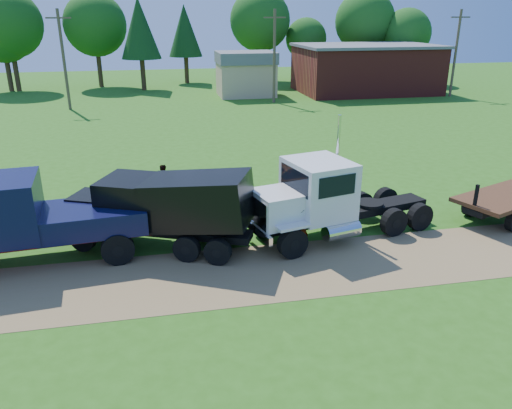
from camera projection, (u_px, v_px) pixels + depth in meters
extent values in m
plane|color=#275A13|center=(336.00, 264.00, 18.25)|extent=(140.00, 140.00, 0.00)
cube|color=olive|center=(336.00, 264.00, 18.25)|extent=(120.00, 4.20, 0.01)
cube|color=black|center=(344.00, 214.00, 20.65)|extent=(7.92, 2.84, 0.32)
cylinder|color=black|center=(293.00, 243.00, 18.57)|extent=(1.21, 0.63, 1.16)
cylinder|color=black|center=(293.00, 243.00, 18.57)|extent=(0.49, 0.47, 0.41)
cylinder|color=black|center=(266.00, 222.00, 20.48)|extent=(1.21, 0.63, 1.16)
cylinder|color=black|center=(266.00, 222.00, 20.48)|extent=(0.49, 0.47, 0.41)
cylinder|color=black|center=(394.00, 222.00, 20.46)|extent=(1.21, 0.63, 1.16)
cylinder|color=black|center=(394.00, 222.00, 20.46)|extent=(0.49, 0.47, 0.41)
cylinder|color=black|center=(361.00, 204.00, 22.36)|extent=(1.21, 0.63, 1.16)
cylinder|color=black|center=(361.00, 204.00, 22.36)|extent=(0.49, 0.47, 0.41)
cylinder|color=black|center=(420.00, 217.00, 21.00)|extent=(1.21, 0.63, 1.16)
cylinder|color=black|center=(420.00, 217.00, 21.00)|extent=(0.49, 0.47, 0.41)
cylinder|color=black|center=(385.00, 200.00, 22.91)|extent=(1.21, 0.63, 1.16)
cylinder|color=black|center=(385.00, 200.00, 22.91)|extent=(0.49, 0.47, 0.41)
cube|color=silver|center=(280.00, 207.00, 19.17)|extent=(2.27, 2.19, 1.27)
cube|color=silver|center=(258.00, 212.00, 18.81)|extent=(0.45, 1.56, 1.05)
cube|color=silver|center=(257.00, 230.00, 19.06)|extent=(0.73, 2.39, 0.32)
cube|color=silver|center=(318.00, 188.00, 19.65)|extent=(2.75, 2.98, 2.21)
cube|color=black|center=(295.00, 180.00, 19.05)|extent=(0.55, 2.06, 0.90)
cube|color=black|center=(337.00, 186.00, 18.40)|extent=(1.55, 0.41, 0.79)
cube|color=black|center=(302.00, 168.00, 20.56)|extent=(1.55, 0.41, 0.79)
cube|color=silver|center=(293.00, 227.00, 18.33)|extent=(1.34, 0.76, 0.11)
cube|color=silver|center=(266.00, 206.00, 20.23)|extent=(1.34, 0.76, 0.11)
cylinder|color=silver|center=(341.00, 231.00, 19.28)|extent=(1.58, 0.96, 0.63)
cylinder|color=silver|center=(336.00, 174.00, 20.53)|extent=(0.18, 0.18, 4.85)
cylinder|color=black|center=(369.00, 203.00, 21.06)|extent=(1.40, 1.40, 0.13)
cube|color=black|center=(159.00, 229.00, 19.42)|extent=(7.06, 3.79, 0.27)
cylinder|color=black|center=(83.00, 238.00, 19.17)|extent=(1.05, 0.70, 1.01)
cylinder|color=black|center=(83.00, 238.00, 19.17)|extent=(0.46, 0.45, 0.35)
cylinder|color=black|center=(107.00, 220.00, 20.92)|extent=(1.05, 0.70, 1.01)
cylinder|color=black|center=(107.00, 220.00, 20.92)|extent=(0.46, 0.45, 0.35)
cylinder|color=black|center=(187.00, 249.00, 18.33)|extent=(1.05, 0.70, 1.01)
cylinder|color=black|center=(187.00, 249.00, 18.33)|extent=(0.46, 0.45, 0.35)
cylinder|color=black|center=(203.00, 228.00, 20.08)|extent=(1.05, 0.70, 1.01)
cylinder|color=black|center=(203.00, 228.00, 20.08)|extent=(0.46, 0.45, 0.35)
cylinder|color=black|center=(218.00, 252.00, 18.10)|extent=(1.05, 0.70, 1.01)
cylinder|color=black|center=(218.00, 252.00, 18.10)|extent=(0.46, 0.45, 0.35)
cylinder|color=black|center=(231.00, 231.00, 19.85)|extent=(1.05, 0.70, 1.01)
cylinder|color=black|center=(231.00, 231.00, 19.85)|extent=(0.46, 0.45, 0.35)
cube|color=black|center=(95.00, 208.00, 19.70)|extent=(2.13, 2.09, 1.10)
cube|color=silver|center=(77.00, 207.00, 19.88)|extent=(0.62, 1.28, 0.91)
cube|color=black|center=(128.00, 201.00, 19.26)|extent=(2.56, 2.74, 1.83)
cube|color=black|center=(106.00, 189.00, 19.29)|extent=(0.78, 1.69, 0.73)
cube|color=black|center=(198.00, 201.00, 18.61)|extent=(4.55, 3.63, 2.22)
cube|color=maroon|center=(46.00, 238.00, 18.33)|extent=(7.68, 1.81, 0.33)
cylinder|color=black|center=(118.00, 249.00, 18.09)|extent=(1.23, 0.49, 1.20)
cylinder|color=black|center=(118.00, 249.00, 18.09)|extent=(0.46, 0.44, 0.42)
cylinder|color=black|center=(115.00, 225.00, 20.13)|extent=(1.23, 0.49, 1.20)
cylinder|color=black|center=(115.00, 225.00, 20.13)|extent=(0.46, 0.44, 0.42)
cube|color=black|center=(7.00, 208.00, 17.57)|extent=(2.41, 2.81, 2.18)
cube|color=black|center=(93.00, 218.00, 18.59)|extent=(4.03, 2.85, 0.87)
imported|color=orange|center=(189.00, 193.00, 23.27)|extent=(5.99, 4.46, 1.51)
cylinder|color=black|center=(471.00, 205.00, 22.51)|extent=(1.03, 0.64, 0.99)
cube|color=black|center=(476.00, 196.00, 20.62)|extent=(0.15, 0.15, 0.99)
imported|color=#999999|center=(302.00, 230.00, 18.97)|extent=(0.77, 0.65, 1.79)
imported|color=#999999|center=(163.00, 181.00, 24.58)|extent=(0.94, 0.80, 1.69)
cube|color=maroon|center=(365.00, 70.00, 57.29)|extent=(15.00, 10.00, 5.00)
cube|color=slate|center=(367.00, 46.00, 56.33)|extent=(15.40, 10.40, 0.30)
cube|color=tan|center=(246.00, 79.00, 54.93)|extent=(6.00, 5.00, 3.60)
cube|color=slate|center=(246.00, 57.00, 54.10)|extent=(6.20, 5.40, 1.20)
cylinder|color=brown|center=(64.00, 61.00, 46.03)|extent=(0.28, 0.28, 9.00)
cube|color=brown|center=(58.00, 18.00, 44.71)|extent=(2.20, 0.14, 0.14)
cylinder|color=brown|center=(274.00, 57.00, 49.76)|extent=(0.28, 0.28, 9.00)
cube|color=brown|center=(275.00, 17.00, 48.43)|extent=(2.20, 0.14, 0.14)
cylinder|color=brown|center=(455.00, 54.00, 53.48)|extent=(0.28, 0.28, 9.00)
cube|color=brown|center=(461.00, 17.00, 52.16)|extent=(2.20, 0.14, 0.14)
cylinder|color=#312414|center=(16.00, 73.00, 58.19)|extent=(0.56, 0.56, 4.02)
sphere|color=#114412|center=(8.00, 24.00, 56.23)|extent=(7.59, 7.59, 7.59)
cylinder|color=#312414|center=(100.00, 71.00, 61.54)|extent=(0.56, 0.56, 3.93)
sphere|color=#114412|center=(95.00, 25.00, 59.62)|extent=(7.41, 7.41, 7.41)
cylinder|color=#312414|center=(187.00, 70.00, 65.10)|extent=(0.56, 0.56, 3.40)
cone|color=#103714|center=(185.00, 31.00, 63.37)|extent=(4.28, 4.28, 6.32)
cylinder|color=#312414|center=(260.00, 65.00, 66.71)|extent=(0.56, 0.56, 4.16)
sphere|color=#114412|center=(260.00, 20.00, 64.68)|extent=(7.84, 7.84, 7.84)
cylinder|color=#312414|center=(305.00, 69.00, 68.33)|extent=(0.56, 0.56, 2.89)
sphere|color=#114412|center=(306.00, 39.00, 66.92)|extent=(5.46, 5.46, 5.46)
cylinder|color=#312414|center=(403.00, 69.00, 65.57)|extent=(0.56, 0.56, 3.32)
sphere|color=#114412|center=(406.00, 33.00, 63.96)|extent=(6.25, 6.25, 6.25)
cylinder|color=#312414|center=(143.00, 74.00, 59.02)|extent=(0.56, 0.56, 3.65)
cone|color=#103714|center=(139.00, 28.00, 57.16)|extent=(4.59, 4.59, 6.79)
cylinder|color=#312414|center=(362.00, 65.00, 66.94)|extent=(0.56, 0.56, 4.10)
sphere|color=#114412|center=(365.00, 21.00, 64.94)|extent=(7.73, 7.73, 7.73)
cylinder|color=#312414|center=(9.00, 76.00, 58.17)|extent=(0.56, 0.56, 3.49)
sphere|color=#114412|center=(2.00, 33.00, 56.47)|extent=(6.58, 6.58, 6.58)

